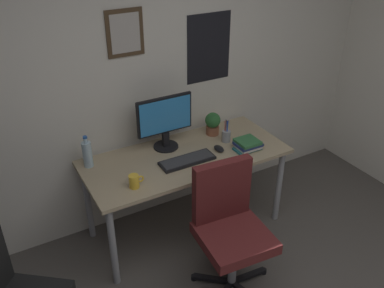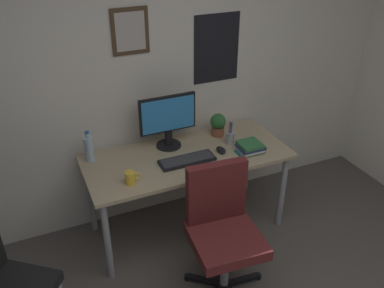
{
  "view_description": "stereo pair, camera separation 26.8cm",
  "coord_description": "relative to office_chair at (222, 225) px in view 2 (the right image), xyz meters",
  "views": [
    {
      "loc": [
        -1.24,
        -0.73,
        2.42
      ],
      "look_at": [
        0.08,
        1.62,
        0.87
      ],
      "focal_mm": 39.07,
      "sensor_mm": 36.0,
      "label": 1
    },
    {
      "loc": [
        -1.0,
        -0.85,
        2.42
      ],
      "look_at": [
        0.08,
        1.62,
        0.87
      ],
      "focal_mm": 39.07,
      "sensor_mm": 36.0,
      "label": 2
    }
  ],
  "objects": [
    {
      "name": "desk",
      "position": [
        0.02,
        0.65,
        0.12
      ],
      "size": [
        1.6,
        0.7,
        0.72
      ],
      "color": "tan",
      "rests_on": "ground_plane"
    },
    {
      "name": "water_bottle",
      "position": [
        -0.69,
        0.87,
        0.3
      ],
      "size": [
        0.07,
        0.07,
        0.25
      ],
      "color": "silver",
      "rests_on": "desk"
    },
    {
      "name": "monitor",
      "position": [
        -0.06,
        0.84,
        0.43
      ],
      "size": [
        0.46,
        0.2,
        0.43
      ],
      "color": "black",
      "rests_on": "desk"
    },
    {
      "name": "book_stack_left",
      "position": [
        0.49,
        0.48,
        0.24
      ],
      "size": [
        0.22,
        0.17,
        0.09
      ],
      "color": "#26727A",
      "rests_on": "desk"
    },
    {
      "name": "pen_cup",
      "position": [
        0.42,
        0.68,
        0.25
      ],
      "size": [
        0.07,
        0.07,
        0.2
      ],
      "color": "#9EA0A5",
      "rests_on": "desk"
    },
    {
      "name": "computer_mouse",
      "position": [
        0.28,
        0.58,
        0.21
      ],
      "size": [
        0.06,
        0.11,
        0.04
      ],
      "color": "black",
      "rests_on": "desk"
    },
    {
      "name": "keyboard",
      "position": [
        -0.02,
        0.56,
        0.21
      ],
      "size": [
        0.43,
        0.15,
        0.03
      ],
      "color": "black",
      "rests_on": "desk"
    },
    {
      "name": "potted_plant",
      "position": [
        0.38,
        0.85,
        0.3
      ],
      "size": [
        0.13,
        0.13,
        0.19
      ],
      "color": "brown",
      "rests_on": "desk"
    },
    {
      "name": "coffee_mug_near",
      "position": [
        -0.49,
        0.45,
        0.24
      ],
      "size": [
        0.11,
        0.07,
        0.1
      ],
      "color": "yellow",
      "rests_on": "desk"
    },
    {
      "name": "wall_back",
      "position": [
        -0.07,
        1.08,
        0.77
      ],
      "size": [
        4.4,
        0.1,
        2.6
      ],
      "color": "silver",
      "rests_on": "ground_plane"
    },
    {
      "name": "office_chair",
      "position": [
        0.0,
        0.0,
        0.0
      ],
      "size": [
        0.56,
        0.57,
        0.95
      ],
      "color": "#591E1E",
      "rests_on": "ground_plane"
    },
    {
      "name": "side_chair",
      "position": [
        -1.4,
        0.08,
        -0.03
      ],
      "size": [
        0.59,
        0.59,
        0.88
      ],
      "color": "black",
      "rests_on": "ground_plane"
    }
  ]
}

